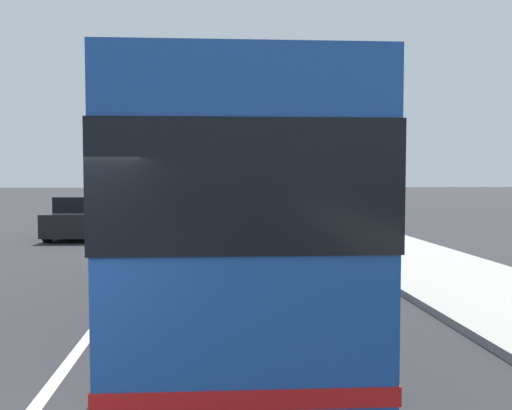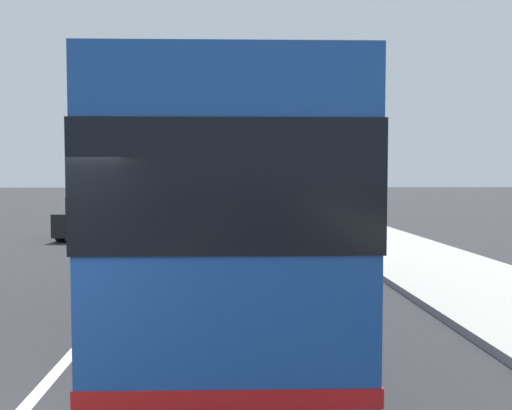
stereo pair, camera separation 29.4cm
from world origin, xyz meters
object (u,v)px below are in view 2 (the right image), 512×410
(car_far_distant, at_px, (95,218))
(car_oncoming, at_px, (153,204))
(utility_pole, at_px, (353,155))
(coach_bus, at_px, (236,202))

(car_far_distant, bearing_deg, car_oncoming, -178.34)
(car_far_distant, relative_size, utility_pole, 0.63)
(car_far_distant, xyz_separation_m, utility_pole, (0.92, -10.21, 2.46))
(car_far_distant, height_order, car_oncoming, car_far_distant)
(coach_bus, distance_m, utility_pole, 13.66)
(coach_bus, height_order, utility_pole, utility_pole)
(coach_bus, height_order, car_far_distant, coach_bus)
(coach_bus, distance_m, car_oncoming, 24.62)
(coach_bus, distance_m, car_far_distant, 12.91)
(coach_bus, relative_size, car_far_distant, 2.63)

